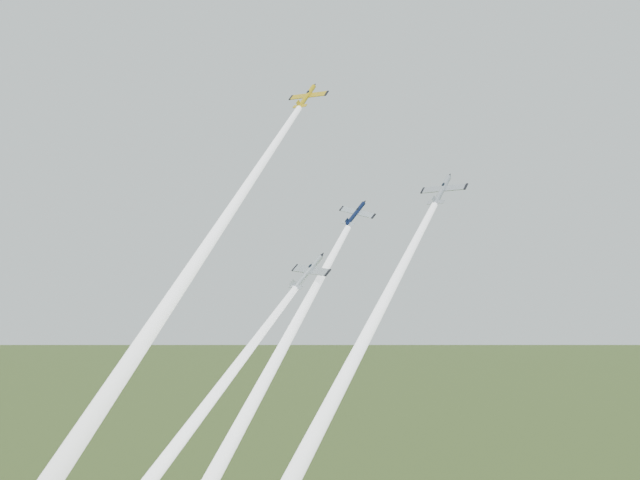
{
  "coord_description": "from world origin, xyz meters",
  "views": [
    {
      "loc": [
        73.52,
        -100.9,
        86.68
      ],
      "look_at": [
        0.0,
        -6.0,
        92.0
      ],
      "focal_mm": 45.0,
      "sensor_mm": 36.0,
      "label": 1
    }
  ],
  "objects_px": {
    "plane_silver_right": "(442,190)",
    "plane_silver_low": "(308,272)",
    "plane_yellow": "(307,96)",
    "plane_navy": "(356,213)"
  },
  "relations": [
    {
      "from": "plane_navy",
      "to": "plane_silver_right",
      "type": "bearing_deg",
      "value": 6.6
    },
    {
      "from": "plane_silver_right",
      "to": "plane_navy",
      "type": "bearing_deg",
      "value": -169.54
    },
    {
      "from": "plane_yellow",
      "to": "plane_navy",
      "type": "distance_m",
      "value": 22.75
    },
    {
      "from": "plane_silver_right",
      "to": "plane_yellow",
      "type": "bearing_deg",
      "value": -174.39
    },
    {
      "from": "plane_silver_right",
      "to": "plane_silver_low",
      "type": "bearing_deg",
      "value": -133.43
    },
    {
      "from": "plane_silver_right",
      "to": "plane_silver_low",
      "type": "relative_size",
      "value": 0.95
    },
    {
      "from": "plane_yellow",
      "to": "plane_silver_low",
      "type": "distance_m",
      "value": 33.83
    },
    {
      "from": "plane_yellow",
      "to": "plane_navy",
      "type": "relative_size",
      "value": 1.17
    },
    {
      "from": "plane_yellow",
      "to": "plane_navy",
      "type": "xyz_separation_m",
      "value": [
        10.3,
        -0.4,
        -20.28
      ]
    },
    {
      "from": "plane_navy",
      "to": "plane_silver_low",
      "type": "relative_size",
      "value": 0.79
    }
  ]
}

